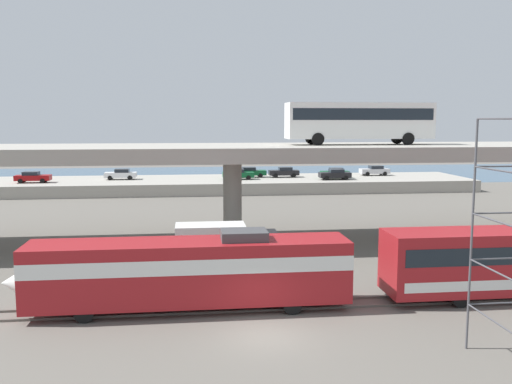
{
  "coord_description": "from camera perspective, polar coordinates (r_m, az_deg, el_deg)",
  "views": [
    {
      "loc": [
        -3.33,
        -24.49,
        9.86
      ],
      "look_at": [
        1.82,
        19.22,
        4.23
      ],
      "focal_mm": 39.16,
      "sensor_mm": 36.0,
      "label": 1
    }
  ],
  "objects": [
    {
      "name": "harbor_water",
      "position": [
        103.02,
        -4.84,
        1.77
      ],
      "size": [
        140.0,
        36.0,
        0.01
      ],
      "primitive_type": "cube",
      "color": "#385B7A",
      "rests_on": "ground_plane"
    },
    {
      "name": "parked_car_0",
      "position": [
        81.02,
        -13.64,
        1.79
      ],
      "size": [
        4.39,
        2.0,
        1.5
      ],
      "rotation": [
        0.0,
        0.0,
        3.14
      ],
      "color": "silver",
      "rests_on": "pier_parking_lot"
    },
    {
      "name": "parked_car_7",
      "position": [
        79.34,
        8.08,
        1.81
      ],
      "size": [
        4.39,
        1.92,
        1.5
      ],
      "rotation": [
        0.0,
        0.0,
        3.14
      ],
      "color": "black",
      "rests_on": "pier_parking_lot"
    },
    {
      "name": "parked_car_1",
      "position": [
        81.87,
        -0.65,
        2.05
      ],
      "size": [
        4.7,
        1.9,
        1.5
      ],
      "color": "#0C4C26",
      "rests_on": "pier_parking_lot"
    },
    {
      "name": "rail_strip_near",
      "position": [
        29.64,
        0.11,
        -12.02
      ],
      "size": [
        110.0,
        0.12,
        0.12
      ],
      "primitive_type": "cube",
      "color": "#59544C",
      "rests_on": "ground_plane"
    },
    {
      "name": "highway_overpass",
      "position": [
        44.69,
        -2.45,
        3.86
      ],
      "size": [
        96.0,
        10.41,
        7.92
      ],
      "color": "#9E998E",
      "rests_on": "ground_plane"
    },
    {
      "name": "train_locomotive",
      "position": [
        29.52,
        -8.39,
        -7.85
      ],
      "size": [
        17.75,
        3.04,
        4.18
      ],
      "rotation": [
        0.0,
        0.0,
        3.14
      ],
      "color": "maroon",
      "rests_on": "ground_plane"
    },
    {
      "name": "pier_parking_lot",
      "position": [
        80.07,
        -4.3,
        0.77
      ],
      "size": [
        73.42,
        13.67,
        1.63
      ],
      "primitive_type": "cube",
      "color": "#9E998E",
      "rests_on": "ground_plane"
    },
    {
      "name": "parked_car_4",
      "position": [
        80.37,
        -21.86,
        1.43
      ],
      "size": [
        4.55,
        1.86,
        1.5
      ],
      "color": "maroon",
      "rests_on": "pier_parking_lot"
    },
    {
      "name": "ground_plane",
      "position": [
        26.61,
        0.98,
        -14.46
      ],
      "size": [
        260.0,
        260.0,
        0.0
      ],
      "primitive_type": "plane",
      "color": "#605B54"
    },
    {
      "name": "parked_car_6",
      "position": [
        81.5,
        8.06,
        1.96
      ],
      "size": [
        4.02,
        1.84,
        1.5
      ],
      "rotation": [
        0.0,
        0.0,
        3.14
      ],
      "color": "#0C4C26",
      "rests_on": "pier_parking_lot"
    },
    {
      "name": "parked_car_2",
      "position": [
        82.1,
        2.89,
        2.06
      ],
      "size": [
        4.35,
        1.91,
        1.5
      ],
      "rotation": [
        0.0,
        0.0,
        3.14
      ],
      "color": "black",
      "rests_on": "pier_parking_lot"
    },
    {
      "name": "service_truck_west",
      "position": [
        37.46,
        -3.32,
        -5.41
      ],
      "size": [
        6.8,
        2.46,
        3.04
      ],
      "color": "black",
      "rests_on": "ground_plane"
    },
    {
      "name": "rail_strip_far",
      "position": [
        30.98,
        -0.21,
        -11.15
      ],
      "size": [
        110.0,
        0.12,
        0.12
      ],
      "primitive_type": "cube",
      "color": "#59544C",
      "rests_on": "ground_plane"
    },
    {
      "name": "parked_car_5",
      "position": [
        78.92,
        -1.86,
        1.85
      ],
      "size": [
        4.41,
        1.96,
        1.5
      ],
      "color": "#0C4C26",
      "rests_on": "pier_parking_lot"
    },
    {
      "name": "transit_bus_on_overpass",
      "position": [
        46.77,
        10.49,
        7.31
      ],
      "size": [
        12.0,
        2.68,
        3.4
      ],
      "rotation": [
        0.0,
        0.0,
        3.14
      ],
      "color": "silver",
      "rests_on": "highway_overpass"
    },
    {
      "name": "parked_car_3",
      "position": [
        86.55,
        12.03,
        2.18
      ],
      "size": [
        4.36,
        1.95,
        1.5
      ],
      "rotation": [
        0.0,
        0.0,
        3.14
      ],
      "color": "#B7B7BC",
      "rests_on": "pier_parking_lot"
    }
  ]
}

